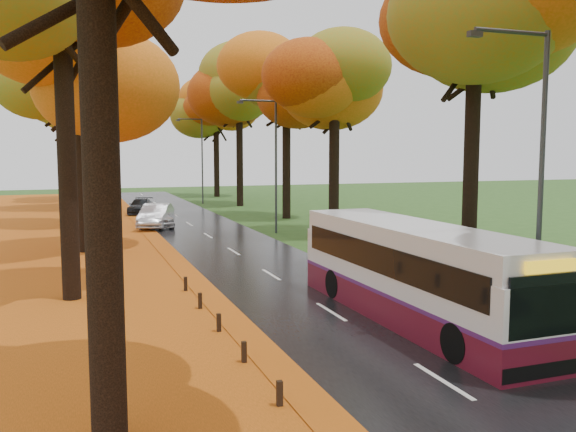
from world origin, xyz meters
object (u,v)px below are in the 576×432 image
streetlamp_near (534,160)px  streetlamp_far (199,154)px  streetlamp_mid (272,155)px  bus (415,270)px  car_white (156,217)px  car_dark (141,206)px  car_silver (156,216)px

streetlamp_near → streetlamp_far: 44.00m
streetlamp_near → streetlamp_mid: bearing=90.0°
bus → car_white: (-4.30, 24.57, -0.78)m
car_white → bus: bearing=-88.6°
streetlamp_far → car_dark: size_ratio=1.96×
car_white → car_dark: size_ratio=0.98×
streetlamp_near → car_silver: bearing=103.2°
bus → car_dark: bearing=96.4°
bus → car_dark: bus is taller
car_silver → car_dark: car_silver is taller
bus → car_dark: (-4.30, 33.68, -0.86)m
bus → car_silver: bearing=99.1°
bus → streetlamp_near: bearing=-51.5°
streetlamp_far → car_white: bearing=-110.3°
car_white → streetlamp_far: bearing=61.2°
streetlamp_mid → car_white: bearing=141.5°
car_white → streetlamp_mid: bearing=-47.0°
streetlamp_far → car_white: 18.56m
streetlamp_mid → car_silver: (-6.30, 4.86, -3.91)m
car_white → car_silver: size_ratio=0.86×
streetlamp_far → car_dark: bearing=-128.6°
streetlamp_far → car_silver: (-6.30, -17.14, -3.91)m
bus → car_white: bus is taller
streetlamp_far → bus: bearing=-92.7°
streetlamp_mid → car_white: 8.98m
streetlamp_near → car_silver: streetlamp_near is taller
streetlamp_mid → bus: (-2.00, -19.57, -3.22)m
streetlamp_mid → car_white: (-6.30, 5.00, -4.00)m
streetlamp_far → bus: 41.74m
streetlamp_mid → car_silver: streetlamp_mid is taller
streetlamp_mid → streetlamp_far: bearing=90.0°
streetlamp_near → bus: size_ratio=0.75×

